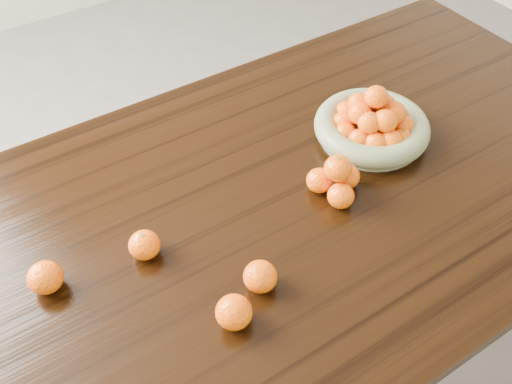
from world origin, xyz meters
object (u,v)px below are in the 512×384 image
fruit_bowl (372,124)px  orange_pyramid (336,180)px  loose_orange_0 (144,245)px  dining_table (266,230)px

fruit_bowl → orange_pyramid: bearing=-152.1°
orange_pyramid → loose_orange_0: (-0.43, 0.07, -0.01)m
dining_table → loose_orange_0: loose_orange_0 is taller
fruit_bowl → loose_orange_0: fruit_bowl is taller
dining_table → orange_pyramid: 0.21m
orange_pyramid → loose_orange_0: size_ratio=1.91×
orange_pyramid → loose_orange_0: 0.44m
loose_orange_0 → fruit_bowl: bearing=2.9°
dining_table → loose_orange_0: size_ratio=30.77×
dining_table → loose_orange_0: (-0.28, 0.02, 0.12)m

